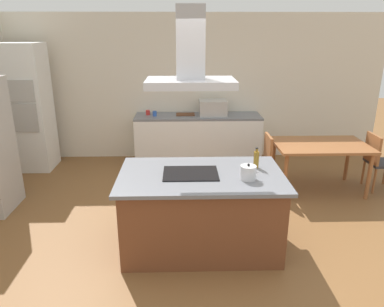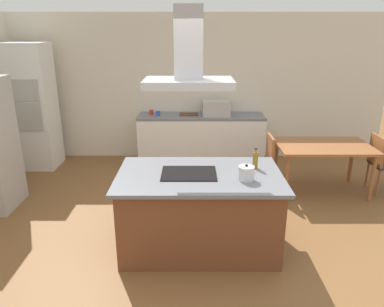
% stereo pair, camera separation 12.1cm
% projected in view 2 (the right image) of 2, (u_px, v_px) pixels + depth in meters
% --- Properties ---
extents(ground, '(16.00, 16.00, 0.00)m').
position_uv_depth(ground, '(198.00, 191.00, 5.71)').
color(ground, brown).
extents(wall_back, '(7.20, 0.10, 2.70)m').
position_uv_depth(wall_back, '(197.00, 88.00, 6.94)').
color(wall_back, beige).
rests_on(wall_back, ground).
extents(kitchen_island, '(1.81, 1.11, 0.90)m').
position_uv_depth(kitchen_island, '(200.00, 210.00, 4.15)').
color(kitchen_island, brown).
rests_on(kitchen_island, ground).
extents(cooktop, '(0.60, 0.44, 0.01)m').
position_uv_depth(cooktop, '(190.00, 173.00, 4.00)').
color(cooktop, black).
rests_on(cooktop, kitchen_island).
extents(tea_kettle, '(0.22, 0.17, 0.18)m').
position_uv_depth(tea_kettle, '(247.00, 173.00, 3.82)').
color(tea_kettle, silver).
rests_on(tea_kettle, kitchen_island).
extents(olive_oil_bottle, '(0.06, 0.06, 0.24)m').
position_uv_depth(olive_oil_bottle, '(256.00, 160.00, 4.14)').
color(olive_oil_bottle, olive).
rests_on(olive_oil_bottle, kitchen_island).
extents(back_counter, '(2.32, 0.62, 0.90)m').
position_uv_depth(back_counter, '(202.00, 139.00, 6.88)').
color(back_counter, white).
rests_on(back_counter, ground).
extents(countertop_microwave, '(0.50, 0.38, 0.28)m').
position_uv_depth(countertop_microwave, '(217.00, 108.00, 6.69)').
color(countertop_microwave, '#B2AFAA').
rests_on(countertop_microwave, back_counter).
extents(coffee_mug_red, '(0.08, 0.08, 0.09)m').
position_uv_depth(coffee_mug_red, '(152.00, 112.00, 6.78)').
color(coffee_mug_red, red).
rests_on(coffee_mug_red, back_counter).
extents(coffee_mug_blue, '(0.08, 0.08, 0.09)m').
position_uv_depth(coffee_mug_blue, '(159.00, 113.00, 6.69)').
color(coffee_mug_blue, '#2D56B2').
rests_on(coffee_mug_blue, back_counter).
extents(cutting_board, '(0.34, 0.24, 0.02)m').
position_uv_depth(cutting_board, '(189.00, 114.00, 6.78)').
color(cutting_board, '#59331E').
rests_on(cutting_board, back_counter).
extents(wall_oven_stack, '(0.70, 0.66, 2.20)m').
position_uv_depth(wall_oven_stack, '(34.00, 107.00, 6.45)').
color(wall_oven_stack, white).
rests_on(wall_oven_stack, ground).
extents(dining_table, '(1.40, 0.90, 0.75)m').
position_uv_depth(dining_table, '(324.00, 150.00, 5.53)').
color(dining_table, '#995B33').
rests_on(dining_table, ground).
extents(chair_at_left_end, '(0.42, 0.42, 0.89)m').
position_uv_depth(chair_at_left_end, '(263.00, 160.00, 5.58)').
color(chair_at_left_end, '#333338').
rests_on(chair_at_left_end, ground).
extents(chair_at_right_end, '(0.42, 0.42, 0.89)m').
position_uv_depth(chair_at_right_end, '(383.00, 160.00, 5.58)').
color(chair_at_right_end, '#333338').
rests_on(chair_at_right_end, ground).
extents(range_hood, '(0.90, 0.55, 0.78)m').
position_uv_depth(range_hood, '(189.00, 61.00, 3.62)').
color(range_hood, '#ADADB2').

